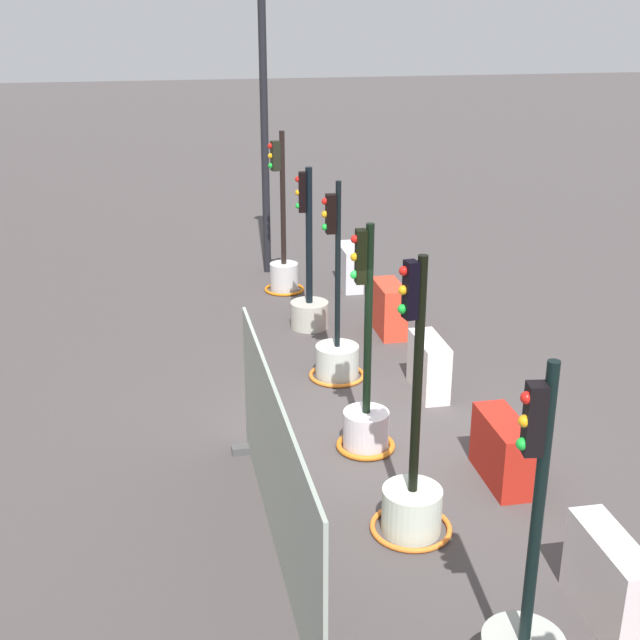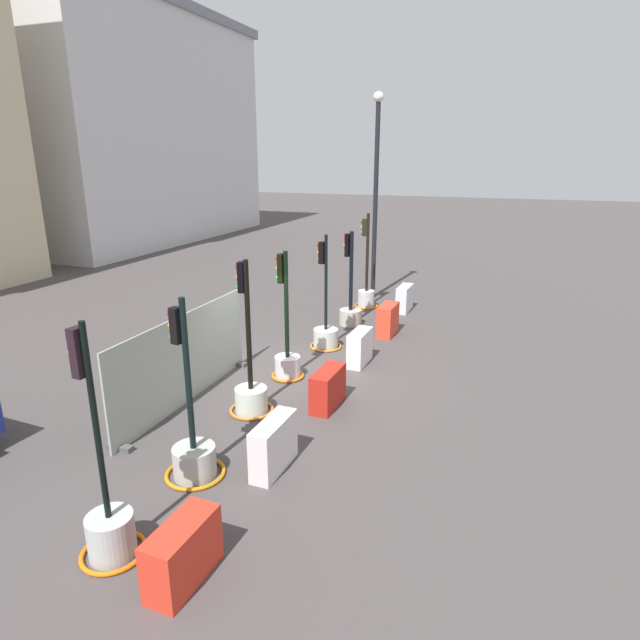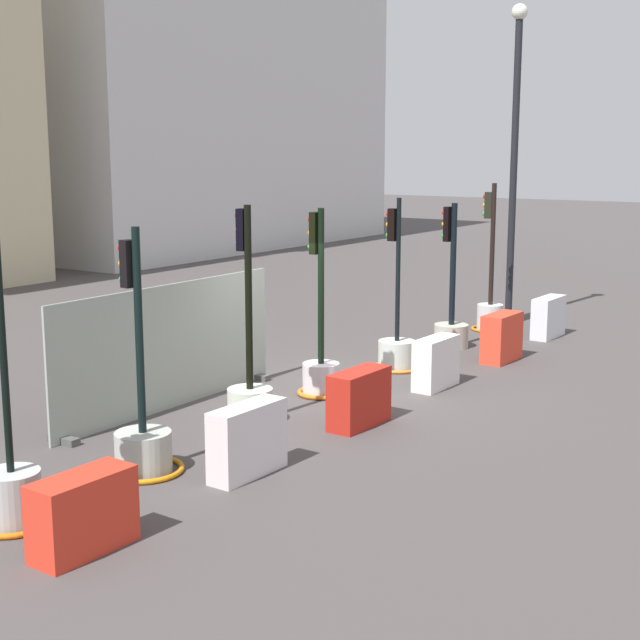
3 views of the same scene
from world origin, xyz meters
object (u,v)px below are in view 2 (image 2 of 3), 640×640
Objects in this scene: traffic_light_0 at (109,523)px; construction_barrier_3 at (360,348)px; traffic_light_6 at (366,290)px; construction_barrier_5 at (404,299)px; traffic_light_2 at (251,390)px; construction_barrier_0 at (183,553)px; traffic_light_5 at (350,307)px; construction_barrier_4 at (388,320)px; street_lamp_post at (376,184)px; traffic_light_1 at (193,452)px; traffic_light_4 at (326,332)px; construction_barrier_1 at (274,445)px; construction_barrier_2 at (328,388)px; traffic_light_3 at (287,357)px.

traffic_light_0 is 3.19× the size of construction_barrier_3.
construction_barrier_5 is at bearing -92.68° from traffic_light_6.
construction_barrier_0 is at bearing -162.83° from traffic_light_2.
traffic_light_5 reaches higher than construction_barrier_4.
street_lamp_post is (6.61, 1.44, 3.71)m from construction_barrier_3.
traffic_light_4 is at bearing 0.58° from traffic_light_1.
traffic_light_6 is 1.39m from construction_barrier_5.
traffic_light_1 reaches higher than construction_barrier_5.
traffic_light_0 is 1.97m from traffic_light_1.
construction_barrier_3 is at bearing -158.40° from traffic_light_5.
traffic_light_5 is at bearing 8.46° from construction_barrier_1.
construction_barrier_4 is at bearing -178.73° from construction_barrier_5.
traffic_light_6 is at bearing 2.57° from traffic_light_5.
construction_barrier_2 is at bearing 179.97° from construction_barrier_5.
traffic_light_4 is 2.73× the size of construction_barrier_1.
construction_barrier_1 is 1.07× the size of construction_barrier_5.
traffic_light_1 is at bearing 168.59° from construction_barrier_3.
construction_barrier_2 is (2.54, -0.06, -0.04)m from construction_barrier_1.
construction_barrier_1 is at bearing -172.76° from traffic_light_6.
traffic_light_4 is 0.44× the size of street_lamp_post.
traffic_light_0 is at bearing 174.61° from construction_barrier_5.
traffic_light_5 is 2.85× the size of construction_barrier_3.
construction_barrier_0 is (-8.59, -1.23, -0.04)m from traffic_light_4.
traffic_light_2 is 6.03m from construction_barrier_4.
traffic_light_4 is at bearing -178.86° from traffic_light_6.
construction_barrier_3 is at bearing 177.22° from construction_barrier_4.
traffic_light_4 is 3.04× the size of construction_barrier_3.
traffic_light_1 is at bearing 173.61° from construction_barrier_5.
construction_barrier_0 is 1.08× the size of construction_barrier_4.
traffic_light_1 is at bearing -175.32° from traffic_light_2.
construction_barrier_1 is (0.63, -1.16, 0.02)m from traffic_light_1.
traffic_light_5 is (6.42, -0.14, 0.08)m from traffic_light_2.
traffic_light_2 is 1.05× the size of traffic_light_3.
street_lamp_post reaches higher than traffic_light_4.
construction_barrier_0 is 1.03× the size of construction_barrier_5.
traffic_light_4 reaches higher than construction_barrier_1.
traffic_light_0 is at bearing 87.89° from construction_barrier_0.
construction_barrier_3 is (3.34, -1.36, -0.05)m from traffic_light_2.
construction_barrier_3 is 7.72m from street_lamp_post.
construction_barrier_1 is (-1.77, -1.36, -0.03)m from traffic_light_2.
traffic_light_6 is at bearing 27.70° from construction_barrier_4.
construction_barrier_3 is at bearing -11.41° from traffic_light_1.
traffic_light_3 is 4.22m from construction_barrier_4.
construction_barrier_4 reaches higher than construction_barrier_3.
construction_barrier_3 is 1.00× the size of construction_barrier_4.
traffic_light_0 reaches higher than construction_barrier_3.
construction_barrier_0 is 2.64m from construction_barrier_1.
construction_barrier_1 is at bearing 179.66° from construction_barrier_5.
traffic_light_2 is at bearing 37.49° from construction_barrier_1.
construction_barrier_0 is 7.76m from construction_barrier_3.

